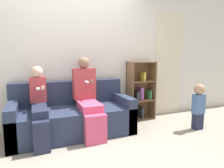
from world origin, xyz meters
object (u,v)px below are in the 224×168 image
(toddler_standing, at_px, (199,104))
(bookshelf, at_px, (140,92))
(adult_seated, at_px, (88,96))
(child_seated, at_px, (39,105))
(couch, at_px, (73,117))

(toddler_standing, distance_m, bookshelf, 1.12)
(adult_seated, distance_m, toddler_standing, 1.91)
(adult_seated, relative_size, child_seated, 1.12)
(child_seated, relative_size, toddler_standing, 1.40)
(couch, bearing_deg, child_seated, -166.15)
(toddler_standing, xyz_separation_m, bookshelf, (-0.64, 0.91, 0.10))
(couch, relative_size, bookshelf, 1.65)
(adult_seated, relative_size, toddler_standing, 1.58)
(couch, xyz_separation_m, toddler_standing, (2.06, -0.61, 0.16))
(couch, height_order, adult_seated, adult_seated)
(couch, xyz_separation_m, adult_seated, (0.23, -0.09, 0.35))
(child_seated, bearing_deg, bookshelf, 12.42)
(adult_seated, height_order, child_seated, adult_seated)
(couch, distance_m, toddler_standing, 2.15)
(toddler_standing, relative_size, bookshelf, 0.69)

